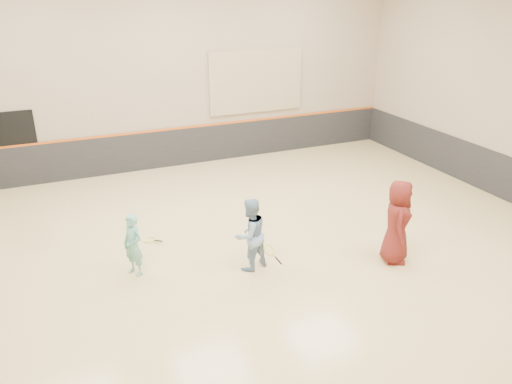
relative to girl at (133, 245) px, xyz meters
name	(u,v)px	position (x,y,z in m)	size (l,w,h in m)	color
room	(246,216)	(2.42, 0.05, 0.16)	(15.04, 12.04, 6.22)	tan
wainscot_back	(175,148)	(2.42, 6.02, -0.05)	(14.90, 0.04, 1.20)	#232326
wainscot_right	(501,176)	(9.89, 0.05, -0.05)	(0.04, 11.90, 1.20)	#232326
accent_stripe	(174,129)	(2.42, 6.01, 0.57)	(14.90, 0.03, 0.06)	#D85914
acoustic_panel	(256,81)	(5.22, 6.00, 1.85)	(3.20, 0.08, 2.00)	tan
doorway	(18,150)	(-2.08, 6.03, 0.45)	(1.10, 0.05, 2.20)	black
girl	(133,245)	(0.00, 0.00, 0.00)	(0.47, 0.31, 1.30)	#6BBBAC
instructor	(250,235)	(2.21, -0.70, 0.12)	(0.75, 0.58, 1.54)	#7D9EC2
young_man	(397,222)	(5.12, -1.60, 0.25)	(0.88, 0.57, 1.80)	maroon
held_racket	(269,250)	(2.50, -0.99, -0.16)	(0.48, 0.48, 0.46)	#B3D12D
spare_racket	(149,238)	(0.54, 1.30, -0.59)	(0.63, 0.63, 0.12)	#B2E833
ball_under_racket	(250,269)	(2.16, -0.79, -0.62)	(0.07, 0.07, 0.07)	#C2DA32
ball_in_hand	(405,213)	(5.18, -1.72, 0.50)	(0.07, 0.07, 0.07)	#C5E535
ball_beside_spare	(261,224)	(3.21, 0.99, -0.62)	(0.07, 0.07, 0.07)	#D8EA36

